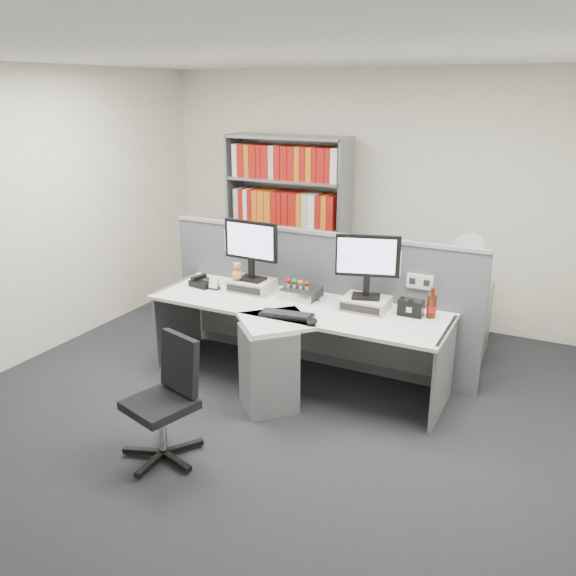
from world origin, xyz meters
The scene contains 21 objects.
ground centered at (0.00, 0.00, 0.00)m, with size 5.50×5.50×0.00m, color #2A2C32.
room_shell centered at (0.00, 0.00, 1.79)m, with size 5.04×5.54×2.72m.
partition centered at (0.00, 1.25, 0.65)m, with size 3.00×0.08×1.27m.
desk centered at (0.00, 0.60, 0.46)m, with size 2.60×1.20×0.72m.
monitor_riser_left centered at (-0.54, 0.98, 0.77)m, with size 0.38×0.31×0.10m.
monitor_riser_right centered at (0.56, 0.98, 0.77)m, with size 0.38×0.31×0.10m.
monitor_left centered at (-0.54, 0.98, 1.15)m, with size 0.54×0.18×0.55m.
monitor_right centered at (0.56, 0.98, 1.14)m, with size 0.52×0.23×0.54m.
desktop_pc centered at (-0.05, 1.01, 0.76)m, with size 0.31×0.28×0.08m.
figurines centered at (-0.08, 0.99, 0.85)m, with size 0.23×0.05×0.09m.
keyboard centered at (0.05, 0.53, 0.73)m, with size 0.45×0.22×0.03m.
mouse centered at (0.30, 0.46, 0.74)m, with size 0.08×0.12×0.05m, color black.
desk_phone centered at (-1.01, 0.89, 0.75)m, with size 0.24×0.22×0.09m.
desk_calendar centered at (-0.86, 0.85, 0.77)m, with size 0.09×0.07×0.11m.
plush_toy centered at (-0.65, 0.91, 0.89)m, with size 0.10×0.10×0.17m.
speaker centered at (0.94, 1.00, 0.79)m, with size 0.20×0.11×0.13m, color black.
cola_bottle centered at (1.10, 1.03, 0.82)m, with size 0.08×0.08×0.26m.
shelving_unit centered at (-0.90, 2.44, 0.98)m, with size 1.41×0.40×2.00m.
filing_cabinet centered at (1.20, 1.99, 0.35)m, with size 0.45×0.61×0.70m.
desk_fan centered at (1.20, 1.99, 1.03)m, with size 0.31×0.19×0.53m.
office_chair centered at (-0.31, -0.60, 0.46)m, with size 0.57×0.57×0.86m.
Camera 1 is at (2.06, -3.48, 2.47)m, focal length 36.87 mm.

